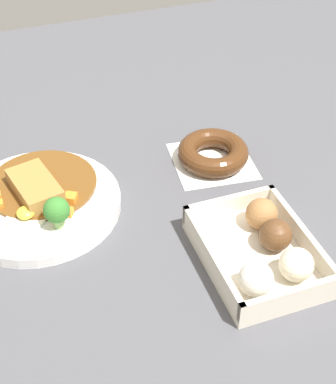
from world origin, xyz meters
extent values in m
plane|color=#4C4C51|center=(0.00, 0.00, 0.00)|extent=(1.60, 1.60, 0.00)
cylinder|color=white|center=(0.15, 0.10, 0.01)|extent=(0.25, 0.25, 0.02)
cylinder|color=brown|center=(0.18, 0.09, 0.02)|extent=(0.17, 0.17, 0.01)
cube|color=#A87538|center=(0.16, 0.10, 0.04)|extent=(0.11, 0.08, 0.02)
cylinder|color=white|center=(0.11, 0.13, 0.02)|extent=(0.06, 0.06, 0.00)
ellipsoid|color=yellow|center=(0.11, 0.13, 0.03)|extent=(0.03, 0.03, 0.01)
cylinder|color=#8CB766|center=(0.08, 0.08, 0.03)|extent=(0.01, 0.01, 0.02)
sphere|color=#387A2D|center=(0.08, 0.08, 0.05)|extent=(0.04, 0.04, 0.04)
cube|color=orange|center=(0.10, 0.07, 0.02)|extent=(0.02, 0.02, 0.01)
cube|color=orange|center=(0.12, 0.06, 0.03)|extent=(0.02, 0.02, 0.02)
cube|color=beige|center=(-0.06, -0.16, 0.01)|extent=(0.19, 0.14, 0.01)
cube|color=beige|center=(-0.16, -0.16, 0.03)|extent=(0.01, 0.14, 0.03)
cube|color=beige|center=(0.03, -0.16, 0.03)|extent=(0.01, 0.14, 0.03)
cube|color=beige|center=(-0.06, -0.23, 0.03)|extent=(0.19, 0.01, 0.03)
cube|color=beige|center=(-0.06, -0.09, 0.03)|extent=(0.19, 0.01, 0.03)
sphere|color=#EFE5C6|center=(-0.12, -0.19, 0.03)|extent=(0.05, 0.05, 0.05)
sphere|color=brown|center=(-0.06, -0.19, 0.03)|extent=(0.05, 0.05, 0.05)
sphere|color=#9E6B3D|center=(-0.01, -0.19, 0.03)|extent=(0.05, 0.05, 0.05)
sphere|color=silver|center=(-0.12, -0.13, 0.03)|extent=(0.05, 0.05, 0.05)
cube|color=white|center=(0.17, -0.19, 0.00)|extent=(0.14, 0.14, 0.00)
torus|color=#4C2B14|center=(0.17, -0.19, 0.02)|extent=(0.12, 0.12, 0.03)
camera|label=1|loc=(-0.54, 0.14, 0.59)|focal=53.99mm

